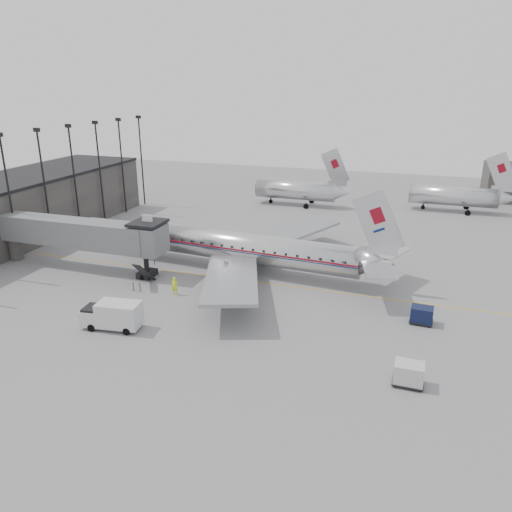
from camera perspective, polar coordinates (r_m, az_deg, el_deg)
The scene contains 12 objects.
ground at distance 50.49m, azimuth -5.22°, elevation -5.05°, with size 160.00×160.00×0.00m, color slate.
terminal at distance 76.01m, azimuth -26.34°, elevation 4.62°, with size 12.00×46.00×8.00m, color #383533.
apron_line at distance 54.62m, azimuth 0.19°, elevation -3.00°, with size 0.15×60.00×0.01m, color gold.
jet_bridge at distance 60.17m, azimuth -18.62°, elevation 2.32°, with size 21.00×6.20×7.10m.
floodlight_masts at distance 72.97m, azimuth -21.53°, elevation 8.26°, with size 0.90×42.25×15.25m.
distant_aircraft_near at distance 88.29m, azimuth 4.66°, elevation 7.57°, with size 16.39×3.20×10.26m.
distant_aircraft_mid at distance 89.90m, azimuth 21.70°, elevation 6.47°, with size 16.39×3.20×10.26m.
airliner at distance 56.97m, azimuth -1.08°, elevation 0.92°, with size 34.64×32.00×10.95m.
service_van at distance 46.15m, azimuth -16.13°, elevation -6.46°, with size 5.52×2.70×2.50m.
baggage_cart_navy at distance 47.81m, azimuth 18.42°, elevation -6.39°, with size 2.11×1.65×1.59m.
baggage_cart_white at distance 38.54m, azimuth 17.07°, elevation -12.73°, with size 2.21×1.69×1.72m.
ramp_worker at distance 51.85m, azimuth -9.28°, elevation -3.41°, with size 0.69×0.46×1.91m, color #DFF51C.
Camera 1 is at (18.92, -41.88, 20.93)m, focal length 35.00 mm.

